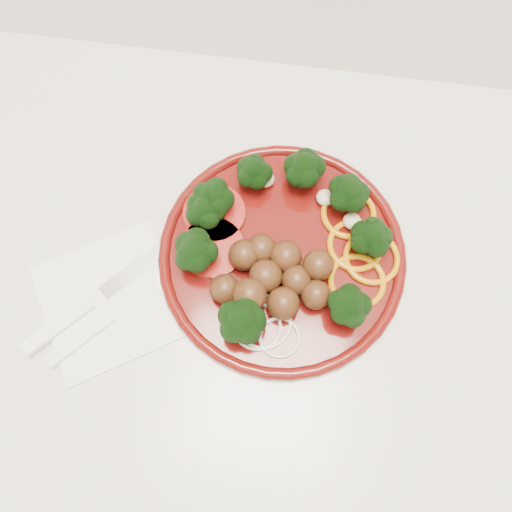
# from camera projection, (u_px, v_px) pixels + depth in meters

# --- Properties ---
(counter) EXTENTS (2.40, 0.60, 0.90)m
(counter) POSITION_uv_depth(u_px,v_px,m) (354.00, 348.00, 1.01)
(counter) COLOR silver
(counter) RESTS_ON ground
(plate) EXTENTS (0.29, 0.29, 0.06)m
(plate) POSITION_uv_depth(u_px,v_px,m) (279.00, 251.00, 0.58)
(plate) COLOR #490A08
(plate) RESTS_ON counter
(napkin) EXTENTS (0.21, 0.21, 0.00)m
(napkin) POSITION_uv_depth(u_px,v_px,m) (111.00, 300.00, 0.58)
(napkin) COLOR white
(napkin) RESTS_ON counter
(knife) EXTENTS (0.16, 0.18, 0.01)m
(knife) POSITION_uv_depth(u_px,v_px,m) (86.00, 305.00, 0.57)
(knife) COLOR silver
(knife) RESTS_ON napkin
(fork) EXTENTS (0.15, 0.16, 0.01)m
(fork) POSITION_uv_depth(u_px,v_px,m) (98.00, 327.00, 0.57)
(fork) COLOR white
(fork) RESTS_ON napkin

